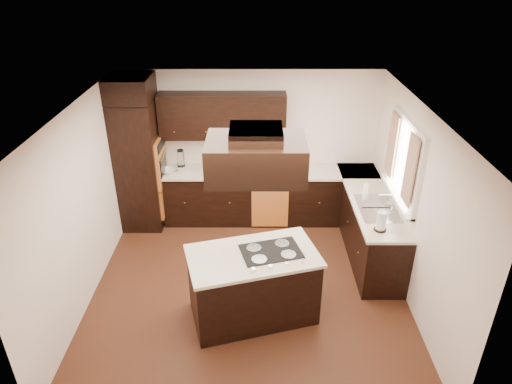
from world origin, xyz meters
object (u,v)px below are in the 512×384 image
(range_hood, at_px, (256,158))
(spice_rack, at_px, (218,164))
(oven_column, at_px, (140,165))
(island, at_px, (253,286))

(range_hood, relative_size, spice_rack, 3.43)
(range_hood, bearing_deg, oven_column, 129.74)
(oven_column, xyz_separation_m, range_hood, (1.88, -2.25, 1.10))
(range_hood, bearing_deg, island, -167.96)
(island, relative_size, spice_rack, 4.85)
(oven_column, bearing_deg, island, -50.92)
(island, relative_size, range_hood, 1.41)
(oven_column, relative_size, island, 1.43)
(spice_rack, bearing_deg, range_hood, -57.51)
(oven_column, bearing_deg, spice_rack, 3.83)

